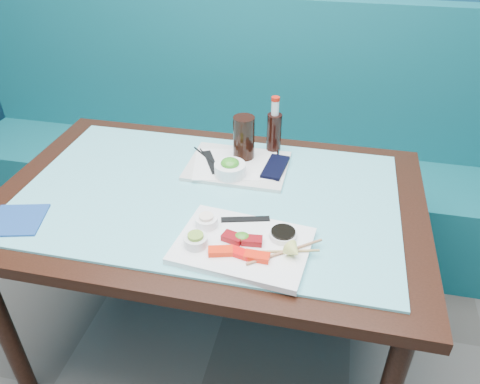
% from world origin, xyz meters
% --- Properties ---
extents(booth_bench, '(3.00, 0.56, 1.17)m').
position_xyz_m(booth_bench, '(0.00, 2.29, 0.37)').
color(booth_bench, '#0F5961').
rests_on(booth_bench, ground).
extents(dining_table, '(1.40, 0.90, 0.75)m').
position_xyz_m(dining_table, '(0.00, 1.45, 0.67)').
color(dining_table, black).
rests_on(dining_table, ground).
extents(glass_top, '(1.22, 0.76, 0.01)m').
position_xyz_m(glass_top, '(0.00, 1.45, 0.75)').
color(glass_top, '#68C7D0').
rests_on(glass_top, dining_table).
extents(sashimi_plate, '(0.39, 0.30, 0.02)m').
position_xyz_m(sashimi_plate, '(0.17, 1.21, 0.77)').
color(sashimi_plate, white).
rests_on(sashimi_plate, glass_top).
extents(salmon_left, '(0.07, 0.05, 0.02)m').
position_xyz_m(salmon_left, '(0.12, 1.16, 0.78)').
color(salmon_left, '#FF290A').
rests_on(salmon_left, sashimi_plate).
extents(salmon_mid, '(0.07, 0.04, 0.02)m').
position_xyz_m(salmon_mid, '(0.17, 1.16, 0.78)').
color(salmon_mid, '#FF0C0A').
rests_on(salmon_mid, sashimi_plate).
extents(salmon_right, '(0.07, 0.03, 0.02)m').
position_xyz_m(salmon_right, '(0.22, 1.16, 0.79)').
color(salmon_right, '#FF230A').
rests_on(salmon_right, sashimi_plate).
extents(tuna_left, '(0.07, 0.05, 0.02)m').
position_xyz_m(tuna_left, '(0.14, 1.22, 0.79)').
color(tuna_left, maroon).
rests_on(tuna_left, sashimi_plate).
extents(tuna_right, '(0.06, 0.04, 0.02)m').
position_xyz_m(tuna_right, '(0.19, 1.22, 0.79)').
color(tuna_right, maroon).
rests_on(tuna_right, sashimi_plate).
extents(seaweed_garnish, '(0.04, 0.04, 0.02)m').
position_xyz_m(seaweed_garnish, '(0.16, 1.22, 0.79)').
color(seaweed_garnish, '#3B841E').
rests_on(seaweed_garnish, sashimi_plate).
extents(ramekin_wasabi, '(0.09, 0.09, 0.03)m').
position_xyz_m(ramekin_wasabi, '(0.04, 1.18, 0.79)').
color(ramekin_wasabi, white).
rests_on(ramekin_wasabi, sashimi_plate).
extents(wasabi_fill, '(0.05, 0.05, 0.01)m').
position_xyz_m(wasabi_fill, '(0.04, 1.18, 0.81)').
color(wasabi_fill, '#7BA836').
rests_on(wasabi_fill, ramekin_wasabi).
extents(ramekin_ginger, '(0.08, 0.08, 0.03)m').
position_xyz_m(ramekin_ginger, '(0.05, 1.27, 0.79)').
color(ramekin_ginger, white).
rests_on(ramekin_ginger, sashimi_plate).
extents(ginger_fill, '(0.05, 0.05, 0.01)m').
position_xyz_m(ginger_fill, '(0.05, 1.27, 0.81)').
color(ginger_fill, '#FFEAD1').
rests_on(ginger_fill, ramekin_ginger).
extents(soy_dish, '(0.09, 0.09, 0.02)m').
position_xyz_m(soy_dish, '(0.27, 1.26, 0.78)').
color(soy_dish, white).
rests_on(soy_dish, sashimi_plate).
extents(soy_fill, '(0.08, 0.08, 0.01)m').
position_xyz_m(soy_fill, '(0.27, 1.26, 0.80)').
color(soy_fill, black).
rests_on(soy_fill, soy_dish).
extents(lemon_wedge, '(0.06, 0.06, 0.05)m').
position_xyz_m(lemon_wedge, '(0.31, 1.18, 0.80)').
color(lemon_wedge, '#E0EA6E').
rests_on(lemon_wedge, sashimi_plate).
extents(chopstick_sleeve, '(0.15, 0.06, 0.00)m').
position_xyz_m(chopstick_sleeve, '(0.15, 1.32, 0.78)').
color(chopstick_sleeve, black).
rests_on(chopstick_sleeve, sashimi_plate).
extents(wooden_chopstick_a, '(0.20, 0.06, 0.01)m').
position_xyz_m(wooden_chopstick_a, '(0.28, 1.20, 0.78)').
color(wooden_chopstick_a, tan).
rests_on(wooden_chopstick_a, sashimi_plate).
extents(wooden_chopstick_b, '(0.19, 0.15, 0.01)m').
position_xyz_m(wooden_chopstick_b, '(0.29, 1.20, 0.78)').
color(wooden_chopstick_b, '#A46F4D').
rests_on(wooden_chopstick_b, sashimi_plate).
extents(serving_tray, '(0.35, 0.27, 0.01)m').
position_xyz_m(serving_tray, '(0.06, 1.63, 0.76)').
color(serving_tray, silver).
rests_on(serving_tray, glass_top).
extents(paper_placemat, '(0.35, 0.28, 0.00)m').
position_xyz_m(paper_placemat, '(0.06, 1.63, 0.77)').
color(paper_placemat, white).
rests_on(paper_placemat, serving_tray).
extents(seaweed_bowl, '(0.13, 0.13, 0.04)m').
position_xyz_m(seaweed_bowl, '(0.05, 1.56, 0.79)').
color(seaweed_bowl, white).
rests_on(seaweed_bowl, serving_tray).
extents(seaweed_salad, '(0.08, 0.08, 0.03)m').
position_xyz_m(seaweed_salad, '(0.05, 1.56, 0.82)').
color(seaweed_salad, '#349422').
rests_on(seaweed_salad, seaweed_bowl).
extents(cola_glass, '(0.09, 0.09, 0.16)m').
position_xyz_m(cola_glass, '(0.07, 1.69, 0.85)').
color(cola_glass, black).
rests_on(cola_glass, serving_tray).
extents(navy_pouch, '(0.08, 0.16, 0.01)m').
position_xyz_m(navy_pouch, '(0.19, 1.63, 0.78)').
color(navy_pouch, black).
rests_on(navy_pouch, serving_tray).
extents(fork, '(0.02, 0.08, 0.01)m').
position_xyz_m(fork, '(0.19, 1.74, 0.78)').
color(fork, silver).
rests_on(fork, serving_tray).
extents(black_chopstick_a, '(0.13, 0.17, 0.01)m').
position_xyz_m(black_chopstick_a, '(-0.04, 1.62, 0.77)').
color(black_chopstick_a, black).
rests_on(black_chopstick_a, serving_tray).
extents(black_chopstick_b, '(0.19, 0.18, 0.01)m').
position_xyz_m(black_chopstick_b, '(-0.03, 1.62, 0.77)').
color(black_chopstick_b, black).
rests_on(black_chopstick_b, serving_tray).
extents(tray_sleeve, '(0.10, 0.16, 0.00)m').
position_xyz_m(tray_sleeve, '(-0.04, 1.62, 0.77)').
color(tray_sleeve, black).
rests_on(tray_sleeve, serving_tray).
extents(cola_bottle_body, '(0.06, 0.06, 0.15)m').
position_xyz_m(cola_bottle_body, '(0.17, 1.77, 0.83)').
color(cola_bottle_body, black).
rests_on(cola_bottle_body, glass_top).
extents(cola_bottle_neck, '(0.03, 0.03, 0.05)m').
position_xyz_m(cola_bottle_neck, '(0.17, 1.77, 0.94)').
color(cola_bottle_neck, silver).
rests_on(cola_bottle_neck, cola_bottle_body).
extents(cola_bottle_cap, '(0.04, 0.04, 0.01)m').
position_xyz_m(cola_bottle_cap, '(0.17, 1.77, 0.97)').
color(cola_bottle_cap, red).
rests_on(cola_bottle_cap, cola_bottle_neck).
extents(blue_napkin, '(0.19, 0.19, 0.01)m').
position_xyz_m(blue_napkin, '(-0.52, 1.19, 0.76)').
color(blue_napkin, navy).
rests_on(blue_napkin, glass_top).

